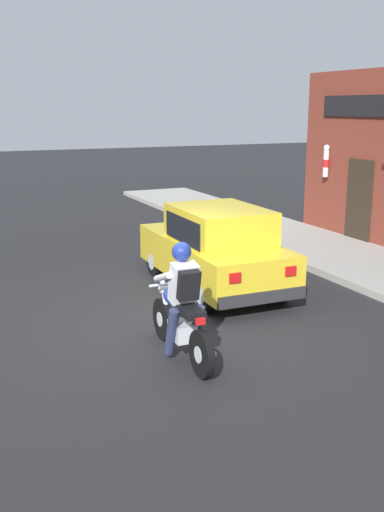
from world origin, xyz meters
TOP-DOWN VIEW (x-y plane):
  - ground_plane at (0.00, 0.00)m, footprint 80.00×80.00m
  - sidewalk_curb at (5.10, 3.00)m, footprint 2.60×22.00m
  - motorcycle_with_rider at (-0.35, -1.14)m, footprint 0.56×2.02m
  - car_hatchback at (1.50, 1.53)m, footprint 1.72×3.81m

SIDE VIEW (x-z plane):
  - ground_plane at x=0.00m, z-range 0.00..0.00m
  - sidewalk_curb at x=5.10m, z-range 0.00..0.14m
  - motorcycle_with_rider at x=-0.35m, z-range -0.13..1.49m
  - car_hatchback at x=1.50m, z-range -0.02..1.55m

